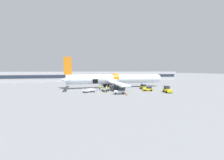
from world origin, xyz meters
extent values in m
plane|color=gray|center=(0.00, 0.00, 0.00)|extent=(500.00, 500.00, 0.00)
cube|color=yellow|center=(2.77, -8.69, 0.00)|extent=(18.46, 0.23, 0.01)
cube|color=#B2B2B7|center=(0.00, 40.39, 2.61)|extent=(104.19, 13.47, 5.22)
cube|color=#232D3D|center=(0.00, 33.60, 2.87)|extent=(102.10, 0.16, 1.67)
cylinder|color=silver|center=(1.53, 2.11, 3.08)|extent=(33.08, 3.23, 3.23)
sphere|color=silver|center=(18.07, 2.11, 3.08)|extent=(3.07, 3.07, 3.07)
cone|color=silver|center=(-15.01, 2.11, 3.08)|extent=(3.72, 2.98, 2.98)
cylinder|color=orange|center=(1.53, 2.08, 3.37)|extent=(1.99, 3.24, 3.24)
cube|color=orange|center=(-14.40, 2.11, 7.58)|extent=(2.43, 0.28, 5.77)
cube|color=silver|center=(-14.33, -1.90, 3.40)|extent=(1.13, 8.02, 0.20)
cube|color=silver|center=(-14.33, 6.12, 3.40)|extent=(1.13, 8.02, 0.20)
cube|color=silver|center=(0.21, -5.54, 2.19)|extent=(2.70, 14.33, 0.40)
cube|color=silver|center=(0.21, 9.76, 2.19)|extent=(2.70, 14.33, 0.40)
cylinder|color=#333842|center=(0.41, -5.53, 1.06)|extent=(3.74, 2.06, 2.06)
cylinder|color=#333842|center=(0.41, 9.74, 1.06)|extent=(3.74, 2.06, 2.06)
cube|color=black|center=(-5.75, 0.51, 2.51)|extent=(1.70, 0.12, 1.40)
cylinder|color=#56565B|center=(11.79, 2.11, 1.39)|extent=(0.22, 0.22, 1.76)
sphere|color=black|center=(11.79, 2.11, 0.51)|extent=(1.02, 1.02, 1.02)
cylinder|color=#56565B|center=(-1.78, -0.21, 1.39)|extent=(0.22, 0.22, 1.76)
sphere|color=black|center=(-1.78, -0.21, 0.51)|extent=(1.02, 1.02, 1.02)
cylinder|color=#56565B|center=(-1.78, 4.43, 1.39)|extent=(0.22, 0.22, 1.76)
sphere|color=black|center=(-1.78, 4.43, 0.51)|extent=(1.02, 1.02, 1.02)
cube|color=yellow|center=(10.03, -3.47, 0.53)|extent=(3.22, 2.35, 0.58)
cube|color=#232833|center=(9.55, -3.61, 1.16)|extent=(1.63, 1.66, 0.67)
cube|color=black|center=(8.60, -3.90, 0.41)|extent=(0.53, 1.40, 0.29)
sphere|color=black|center=(8.87, -3.03, 0.28)|extent=(0.56, 0.56, 0.56)
sphere|color=black|center=(9.31, -4.47, 0.28)|extent=(0.56, 0.56, 0.56)
sphere|color=black|center=(10.75, -2.46, 0.28)|extent=(0.56, 0.56, 0.56)
sphere|color=black|center=(11.19, -3.90, 0.28)|extent=(0.56, 0.56, 0.56)
cube|color=yellow|center=(8.74, -7.74, 0.49)|extent=(2.95, 2.03, 0.50)
cube|color=#232833|center=(9.20, -7.83, 1.04)|extent=(1.44, 1.53, 0.60)
cube|color=black|center=(10.12, -8.00, 0.39)|extent=(0.37, 1.41, 0.25)
sphere|color=black|center=(9.51, -8.64, 0.28)|extent=(0.56, 0.56, 0.56)
sphere|color=black|center=(9.78, -7.18, 0.28)|extent=(0.56, 0.56, 0.56)
sphere|color=black|center=(7.70, -8.31, 0.28)|extent=(0.56, 0.56, 0.56)
sphere|color=black|center=(7.96, -6.85, 0.28)|extent=(0.56, 0.56, 0.56)
cube|color=silver|center=(-1.08, -11.00, 0.58)|extent=(2.89, 1.77, 0.67)
cube|color=#232833|center=(-0.62, -11.10, 1.29)|extent=(1.40, 1.29, 0.75)
cube|color=black|center=(0.29, -11.28, 0.44)|extent=(0.34, 1.13, 0.34)
sphere|color=black|center=(-0.30, -11.77, 0.28)|extent=(0.56, 0.56, 0.56)
sphere|color=black|center=(-0.06, -10.60, 0.28)|extent=(0.56, 0.56, 0.56)
sphere|color=black|center=(-2.10, -11.40, 0.28)|extent=(0.56, 0.56, 0.56)
sphere|color=black|center=(-1.86, -10.24, 0.28)|extent=(0.56, 0.56, 0.56)
cube|color=yellow|center=(12.59, -11.92, 0.61)|extent=(2.10, 3.42, 0.73)
cube|color=#232833|center=(12.73, -11.38, 1.37)|extent=(1.47, 1.67, 0.80)
cube|color=black|center=(13.00, -10.33, 0.46)|extent=(1.21, 0.42, 0.37)
sphere|color=black|center=(13.48, -11.03, 0.28)|extent=(0.56, 0.56, 0.56)
sphere|color=black|center=(12.24, -10.71, 0.28)|extent=(0.56, 0.56, 0.56)
sphere|color=black|center=(12.94, -13.13, 0.28)|extent=(0.56, 0.56, 0.56)
sphere|color=black|center=(11.70, -12.81, 0.28)|extent=(0.56, 0.56, 0.56)
cube|color=#999BA0|center=(-3.38, -4.70, 0.57)|extent=(2.58, 1.79, 0.05)
cube|color=#999BA0|center=(-2.18, -4.78, 0.77)|extent=(0.18, 1.61, 0.36)
cube|color=#999BA0|center=(-3.43, -5.47, 0.77)|extent=(2.41, 0.24, 0.36)
cube|color=#999BA0|center=(-3.32, -3.92, 0.77)|extent=(2.41, 0.24, 0.36)
cube|color=#333338|center=(-1.70, -4.82, 0.33)|extent=(0.90, 0.15, 0.06)
sphere|color=black|center=(-2.58, -5.56, 0.20)|extent=(0.40, 0.40, 0.40)
sphere|color=black|center=(-2.46, -3.95, 0.20)|extent=(0.40, 0.40, 0.40)
sphere|color=black|center=(-4.30, -5.44, 0.20)|extent=(0.40, 0.40, 0.40)
sphere|color=black|center=(-4.18, -3.83, 0.20)|extent=(0.40, 0.40, 0.40)
cube|color=#721951|center=(-2.55, -4.75, 0.73)|extent=(0.40, 0.26, 0.28)
cube|color=#14472D|center=(-3.06, -4.83, 0.78)|extent=(0.46, 0.32, 0.38)
cube|color=#1E2347|center=(-3.56, -4.55, 0.78)|extent=(0.57, 0.35, 0.38)
cube|color=silver|center=(-8.37, -6.15, 0.49)|extent=(3.68, 2.53, 0.05)
cube|color=silver|center=(-6.80, -5.65, 0.77)|extent=(0.54, 1.52, 0.52)
cube|color=silver|center=(-8.14, -6.88, 0.77)|extent=(3.15, 1.06, 0.52)
cube|color=silver|center=(-8.61, -5.43, 0.77)|extent=(3.15, 1.06, 0.52)
cube|color=#333338|center=(-6.35, -5.51, 0.28)|extent=(0.88, 0.35, 0.06)
sphere|color=black|center=(-7.01, -6.55, 0.20)|extent=(0.40, 0.40, 0.40)
sphere|color=black|center=(-7.49, -5.04, 0.20)|extent=(0.40, 0.40, 0.40)
sphere|color=black|center=(-9.25, -7.26, 0.20)|extent=(0.40, 0.40, 0.40)
sphere|color=black|center=(-9.73, -5.76, 0.20)|extent=(0.40, 0.40, 0.40)
cube|color=#14472D|center=(-8.84, -6.22, 0.75)|extent=(0.53, 0.43, 0.47)
cube|color=#721951|center=(-9.48, -6.20, 0.76)|extent=(0.49, 0.40, 0.49)
cube|color=#4C1E1E|center=(-7.09, -6.09, 0.70)|extent=(0.48, 0.42, 0.38)
cube|color=olive|center=(-7.89, -5.97, 0.74)|extent=(0.49, 0.37, 0.44)
cylinder|color=#2D2D33|center=(-1.34, -1.74, 0.38)|extent=(0.37, 0.37, 0.76)
cylinder|color=orange|center=(-1.34, -1.74, 1.06)|extent=(0.48, 0.48, 0.60)
sphere|color=tan|center=(-1.34, -1.74, 1.46)|extent=(0.21, 0.21, 0.21)
cylinder|color=orange|center=(-1.43, -1.93, 0.99)|extent=(0.15, 0.15, 0.55)
cylinder|color=orange|center=(-1.24, -1.55, 0.99)|extent=(0.15, 0.15, 0.55)
cylinder|color=#1E2338|center=(-4.72, -2.32, 0.37)|extent=(0.34, 0.34, 0.74)
cylinder|color=#CCE523|center=(-4.72, -2.32, 1.03)|extent=(0.43, 0.43, 0.58)
sphere|color=brown|center=(-4.72, -2.32, 1.43)|extent=(0.21, 0.21, 0.21)
cylinder|color=#CCE523|center=(-4.52, -2.38, 0.97)|extent=(0.14, 0.14, 0.54)
cylinder|color=#CCE523|center=(-4.91, -2.26, 0.97)|extent=(0.14, 0.14, 0.54)
cylinder|color=#1E2338|center=(-3.73, -7.68, 0.45)|extent=(0.46, 0.46, 0.89)
cylinder|color=#CCE523|center=(-3.73, -7.68, 1.24)|extent=(0.59, 0.59, 0.70)
sphere|color=beige|center=(-3.73, -7.68, 1.72)|extent=(0.25, 0.25, 0.25)
cylinder|color=#CCE523|center=(-3.58, -7.48, 1.16)|extent=(0.19, 0.19, 0.64)
cylinder|color=#CCE523|center=(-3.89, -7.87, 1.16)|extent=(0.19, 0.19, 0.64)
cylinder|color=black|center=(0.36, -7.53, 0.43)|extent=(0.35, 0.35, 0.87)
cylinder|color=#B7E019|center=(0.36, -7.53, 1.21)|extent=(0.45, 0.45, 0.68)
sphere|color=brown|center=(0.36, -7.53, 1.67)|extent=(0.24, 0.24, 0.24)
cylinder|color=#B7E019|center=(0.12, -7.55, 1.14)|extent=(0.14, 0.14, 0.63)
cylinder|color=#B7E019|center=(0.60, -7.51, 1.14)|extent=(0.14, 0.14, 0.63)
cube|color=#14472D|center=(-4.37, -7.02, 0.23)|extent=(0.53, 0.43, 0.47)
cube|color=black|center=(-4.37, -7.02, 0.53)|extent=(0.29, 0.18, 0.12)
cube|color=black|center=(19.90, 0.60, 0.01)|extent=(0.44, 0.44, 0.03)
cone|color=orange|center=(19.90, 0.60, 0.39)|extent=(0.33, 0.33, 0.78)
cylinder|color=white|center=(19.90, 0.60, 0.43)|extent=(0.19, 0.19, 0.09)
cube|color=black|center=(0.22, -13.02, 0.01)|extent=(0.47, 0.47, 0.03)
cone|color=orange|center=(0.22, -13.02, 0.38)|extent=(0.35, 0.35, 0.76)
cylinder|color=white|center=(0.22, -13.02, 0.42)|extent=(0.20, 0.20, 0.09)
cube|color=black|center=(1.52, -4.66, 0.01)|extent=(0.53, 0.53, 0.03)
cone|color=orange|center=(1.52, -4.66, 0.38)|extent=(0.39, 0.39, 0.76)
cylinder|color=white|center=(1.52, -4.66, 0.42)|extent=(0.23, 0.23, 0.09)
camera|label=1|loc=(-11.44, -44.46, 6.06)|focal=22.00mm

